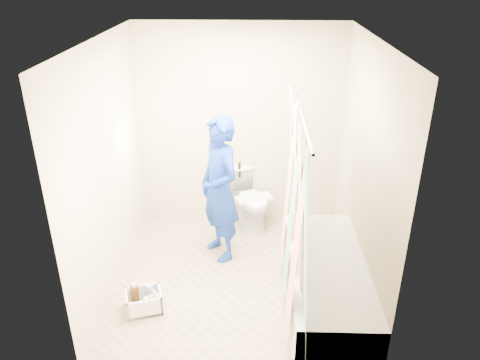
{
  "coord_description": "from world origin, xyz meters",
  "views": [
    {
      "loc": [
        0.17,
        -3.96,
        3.01
      ],
      "look_at": [
        0.03,
        0.38,
        0.94
      ],
      "focal_mm": 35.0,
      "sensor_mm": 36.0,
      "label": 1
    }
  ],
  "objects_px": {
    "toilet": "(251,199)",
    "plumber": "(220,190)",
    "cleaning_caddy": "(145,302)",
    "bathtub": "(326,283)"
  },
  "relations": [
    {
      "from": "toilet",
      "to": "bathtub",
      "type": "bearing_deg",
      "value": -86.47
    },
    {
      "from": "toilet",
      "to": "plumber",
      "type": "xyz_separation_m",
      "value": [
        -0.32,
        -0.66,
        0.45
      ]
    },
    {
      "from": "cleaning_caddy",
      "to": "toilet",
      "type": "bearing_deg",
      "value": 42.12
    },
    {
      "from": "bathtub",
      "to": "cleaning_caddy",
      "type": "distance_m",
      "value": 1.7
    },
    {
      "from": "plumber",
      "to": "cleaning_caddy",
      "type": "xyz_separation_m",
      "value": [
        -0.65,
        -0.95,
        -0.71
      ]
    },
    {
      "from": "cleaning_caddy",
      "to": "plumber",
      "type": "bearing_deg",
      "value": 38.98
    },
    {
      "from": "bathtub",
      "to": "cleaning_caddy",
      "type": "height_order",
      "value": "bathtub"
    },
    {
      "from": "plumber",
      "to": "cleaning_caddy",
      "type": "relative_size",
      "value": 4.12
    },
    {
      "from": "plumber",
      "to": "bathtub",
      "type": "bearing_deg",
      "value": 18.08
    },
    {
      "from": "bathtub",
      "to": "toilet",
      "type": "distance_m",
      "value": 1.67
    }
  ]
}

